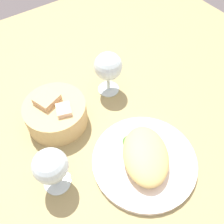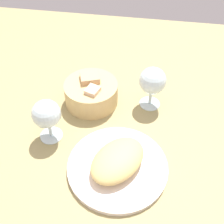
% 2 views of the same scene
% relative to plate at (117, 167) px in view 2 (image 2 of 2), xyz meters
% --- Properties ---
extents(ground_plane, '(1.40, 1.40, 0.02)m').
position_rel_plate_xyz_m(ground_plane, '(0.09, 0.02, -0.02)').
color(ground_plane, tan).
extents(plate, '(0.25, 0.25, 0.01)m').
position_rel_plate_xyz_m(plate, '(0.00, 0.00, 0.00)').
color(plate, white).
rests_on(plate, ground_plane).
extents(omelette, '(0.19, 0.18, 0.05)m').
position_rel_plate_xyz_m(omelette, '(0.00, 0.00, 0.03)').
color(omelette, '#DFBD6F').
rests_on(omelette, plate).
extents(lettuce_garnish, '(0.04, 0.04, 0.01)m').
position_rel_plate_xyz_m(lettuce_garnish, '(0.06, -0.00, 0.01)').
color(lettuce_garnish, '#477A35').
rests_on(lettuce_garnish, plate).
extents(bread_basket, '(0.16, 0.16, 0.09)m').
position_rel_plate_xyz_m(bread_basket, '(0.23, 0.12, 0.03)').
color(bread_basket, tan).
rests_on(bread_basket, ground_plane).
extents(wine_glass_near, '(0.08, 0.08, 0.13)m').
position_rel_plate_xyz_m(wine_glass_near, '(0.25, -0.06, 0.08)').
color(wine_glass_near, silver).
rests_on(wine_glass_near, ground_plane).
extents(wine_glass_far, '(0.08, 0.08, 0.13)m').
position_rel_plate_xyz_m(wine_glass_far, '(0.08, 0.20, 0.08)').
color(wine_glass_far, silver).
rests_on(wine_glass_far, ground_plane).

